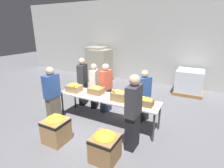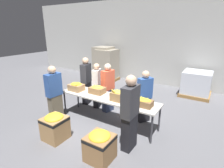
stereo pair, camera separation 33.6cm
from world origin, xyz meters
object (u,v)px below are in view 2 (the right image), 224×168
volunteer_3 (54,94)px  sorting_table (108,99)px  pallet_stack_1 (196,84)px  volunteer_1 (97,86)px  volunteer_5 (130,114)px  pallet_stack_2 (107,65)px  volunteer_0 (144,97)px  volunteer_2 (108,88)px  pallet_stack_0 (104,63)px  banana_box_2 (118,95)px  donation_bin_1 (100,145)px  donation_bin_0 (55,126)px  volunteer_4 (86,81)px  banana_box_3 (143,102)px  banana_box_1 (97,89)px  banana_box_0 (76,86)px

volunteer_3 → sorting_table: bearing=-58.8°
pallet_stack_1 → sorting_table: bearing=-117.2°
volunteer_1 → volunteer_5: (1.95, -1.42, 0.10)m
volunteer_1 → pallet_stack_2: size_ratio=0.96×
sorting_table → volunteer_0: bearing=35.3°
volunteer_5 → volunteer_3: bearing=90.6°
volunteer_0 → pallet_stack_1: bearing=-166.7°
volunteer_2 → pallet_stack_0: 3.86m
banana_box_2 → volunteer_1: 1.50m
pallet_stack_1 → donation_bin_1: bearing=-103.2°
banana_box_2 → pallet_stack_2: size_ratio=0.25×
volunteer_5 → pallet_stack_1: volunteer_5 is taller
volunteer_2 → donation_bin_0: volunteer_2 is taller
volunteer_5 → pallet_stack_1: size_ratio=1.55×
volunteer_4 → donation_bin_1: (2.11, -2.13, -0.49)m
banana_box_3 → volunteer_2: bearing=156.0°
banana_box_1 → volunteer_4: size_ratio=0.26×
banana_box_0 → volunteer_2: volunteer_2 is taller
volunteer_0 → donation_bin_0: size_ratio=2.24×
pallet_stack_2 → pallet_stack_0: bearing=152.3°
volunteer_3 → volunteer_5: size_ratio=0.95×
sorting_table → volunteer_4: (-1.41, 0.75, 0.10)m
volunteer_4 → banana_box_2: bearing=50.5°
sorting_table → volunteer_1: size_ratio=1.93×
banana_box_0 → donation_bin_1: size_ratio=0.67×
volunteer_0 → donation_bin_1: (-0.16, -1.99, -0.42)m
banana_box_0 → volunteer_5: volunteer_5 is taller
sorting_table → pallet_stack_0: size_ratio=1.74×
volunteer_1 → banana_box_1: bearing=19.2°
banana_box_1 → volunteer_2: (0.03, 0.53, -0.11)m
volunteer_3 → donation_bin_1: bearing=-103.6°
volunteer_0 → pallet_stack_1: 3.23m
sorting_table → pallet_stack_1: pallet_stack_1 is taller
volunteer_0 → volunteer_5: bearing=40.0°
banana_box_3 → banana_box_0: bearing=-179.1°
volunteer_4 → banana_box_3: bearing=57.8°
banana_box_1 → banana_box_3: (1.50, -0.12, -0.01)m
banana_box_2 → volunteer_3: bearing=-160.5°
volunteer_3 → volunteer_1: bearing=-15.3°
volunteer_3 → volunteer_4: bearing=5.0°
sorting_table → banana_box_2: 0.44m
pallet_stack_2 → banana_box_2: bearing=-52.8°
volunteer_1 → volunteer_0: bearing=69.3°
pallet_stack_2 → pallet_stack_1: bearing=1.5°
volunteer_1 → volunteer_2: volunteer_2 is taller
banana_box_2 → volunteer_1: size_ratio=0.26×
banana_box_3 → volunteer_1: size_ratio=0.32×
donation_bin_0 → pallet_stack_2: size_ratio=0.43×
pallet_stack_1 → volunteer_2: bearing=-126.8°
banana_box_2 → volunteer_5: size_ratio=0.23×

